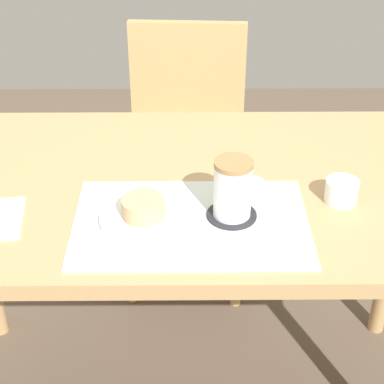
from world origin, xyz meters
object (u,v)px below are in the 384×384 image
at_px(dining_table, 189,212).
at_px(pastry_plate, 145,218).
at_px(wooden_chair, 188,142).
at_px(coffee_mug, 235,188).
at_px(sugar_bowl, 343,191).
at_px(pastry, 145,208).

relative_size(dining_table, pastry_plate, 7.42).
relative_size(dining_table, wooden_chair, 1.56).
xyz_separation_m(coffee_mug, sugar_bowl, (0.23, 0.06, -0.05)).
bearing_deg(pastry_plate, dining_table, 59.82).
bearing_deg(wooden_chair, coffee_mug, 99.87).
bearing_deg(dining_table, pastry_plate, -120.18).
height_order(coffee_mug, sugar_bowl, coffee_mug).
bearing_deg(pastry_plate, wooden_chair, 83.93).
relative_size(pastry_plate, coffee_mug, 1.44).
distance_m(wooden_chair, sugar_bowl, 0.87).
relative_size(coffee_mug, sugar_bowl, 1.78).
relative_size(dining_table, coffee_mug, 10.72).
bearing_deg(dining_table, pastry, -120.18).
distance_m(dining_table, pastry, 0.22).
distance_m(pastry, sugar_bowl, 0.42).
height_order(pastry, coffee_mug, coffee_mug).
distance_m(wooden_chair, pastry, 0.89).
height_order(wooden_chair, pastry_plate, wooden_chair).
xyz_separation_m(dining_table, wooden_chair, (-0.00, 0.67, -0.18)).
height_order(wooden_chair, coffee_mug, coffee_mug).
relative_size(pastry, coffee_mug, 0.70).
distance_m(pastry_plate, sugar_bowl, 0.42).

